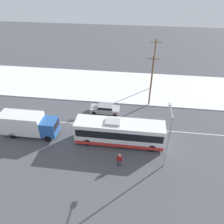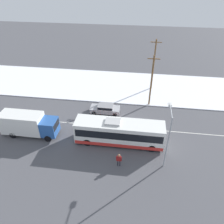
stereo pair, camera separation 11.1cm
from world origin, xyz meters
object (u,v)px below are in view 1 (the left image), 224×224
streetlamp (169,132)px  utility_pole_roadside (151,81)px  city_bus (119,132)px  pedestrian_at_stop (119,159)px  utility_pole_snowlot (153,64)px  box_truck (28,124)px  sedan_car (105,108)px

streetlamp → utility_pole_roadside: 12.15m
streetlamp → utility_pole_roadside: (-1.58, 12.05, -0.07)m
city_bus → pedestrian_at_stop: size_ratio=6.28×
city_bus → utility_pole_snowlot: utility_pole_snowlot is taller
pedestrian_at_stop → utility_pole_snowlot: size_ratio=0.20×
streetlamp → utility_pole_snowlot: size_ratio=0.75×
streetlamp → box_truck: bearing=171.5°
city_bus → utility_pole_snowlot: size_ratio=1.23×
sedan_car → utility_pole_roadside: size_ratio=0.54×
box_truck → pedestrian_at_stop: (12.22, -3.86, -0.67)m
city_bus → box_truck: (-11.83, -0.05, 0.15)m
pedestrian_at_stop → utility_pole_roadside: (3.39, 13.35, 3.21)m
box_truck → utility_pole_snowlot: utility_pole_snowlot is taller
city_bus → sedan_car: size_ratio=2.48×
sedan_car → streetlamp: streetlamp is taller
pedestrian_at_stop → utility_pole_roadside: utility_pole_roadside is taller
sedan_car → streetlamp: (8.17, -8.90, 3.60)m
city_bus → streetlamp: size_ratio=1.63×
box_truck → streetlamp: 17.57m
utility_pole_snowlot → sedan_car: bearing=-128.8°
sedan_car → utility_pole_snowlot: 11.80m
city_bus → streetlamp: 6.57m
box_truck → utility_pole_roadside: bearing=31.3°
utility_pole_roadside → sedan_car: bearing=-154.5°
streetlamp → utility_pole_snowlot: (-1.17, 17.58, 0.28)m
utility_pole_roadside → pedestrian_at_stop: bearing=-104.2°
city_bus → utility_pole_snowlot: 15.84m
city_bus → utility_pole_snowlot: (4.18, 14.98, 3.04)m
pedestrian_at_stop → streetlamp: size_ratio=0.26×
utility_pole_snowlot → box_truck: bearing=-136.8°
city_bus → sedan_car: 6.94m
city_bus → box_truck: city_bus is taller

